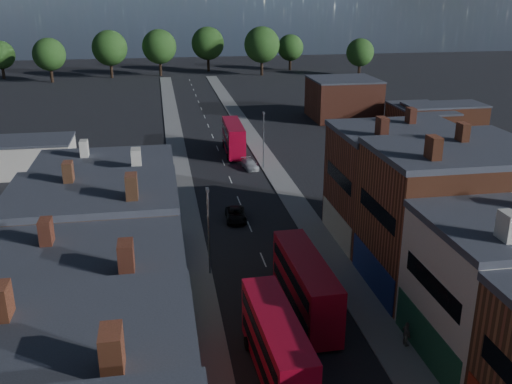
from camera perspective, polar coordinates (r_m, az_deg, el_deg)
name	(u,v)px	position (r m, az deg, el deg)	size (l,w,h in m)	color
pavement_west	(184,198)	(69.66, -7.25, -0.57)	(3.00, 200.00, 0.12)	gray
pavement_east	(288,192)	(71.30, 3.23, 0.04)	(3.00, 200.00, 0.12)	gray
lamp_post_2	(208,226)	(49.45, -4.78, -3.37)	(0.25, 0.70, 8.12)	slate
lamp_post_3	(264,137)	(79.06, 0.76, 5.57)	(0.25, 0.70, 8.12)	slate
bus_0	(277,345)	(37.80, 2.07, -15.06)	(3.08, 10.78, 4.61)	red
bus_1	(306,284)	(44.49, 4.98, -9.20)	(3.05, 11.16, 4.79)	#A8091B
bus_2	(234,137)	(87.45, -2.26, 5.49)	(2.99, 11.00, 4.72)	#9F071F
car_2	(236,215)	(62.43, -2.03, -2.29)	(2.15, 4.65, 1.29)	black
car_3	(250,164)	(80.31, -0.62, 2.77)	(1.73, 4.26, 1.24)	silver
ped_3	(406,334)	(42.76, 14.80, -13.57)	(1.08, 0.49, 1.84)	#625E54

